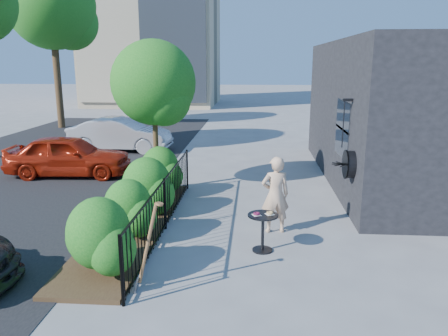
# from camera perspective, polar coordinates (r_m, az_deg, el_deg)

# --- Properties ---
(ground) EXTENTS (120.00, 120.00, 0.00)m
(ground) POSITION_cam_1_polar(r_m,az_deg,el_deg) (9.18, 1.68, -8.18)
(ground) COLOR gray
(ground) RESTS_ON ground
(shop_building) EXTENTS (6.22, 9.00, 4.00)m
(shop_building) POSITION_cam_1_polar(r_m,az_deg,el_deg) (14.06, 25.78, 6.55)
(shop_building) COLOR black
(shop_building) RESTS_ON ground
(fence) EXTENTS (0.05, 6.05, 1.10)m
(fence) POSITION_cam_1_polar(r_m,az_deg,el_deg) (9.17, -7.73, -4.60)
(fence) COLOR black
(fence) RESTS_ON ground
(planting_bed) EXTENTS (1.30, 6.00, 0.08)m
(planting_bed) POSITION_cam_1_polar(r_m,az_deg,el_deg) (9.51, -11.80, -7.43)
(planting_bed) COLOR #382616
(planting_bed) RESTS_ON ground
(shrubs) EXTENTS (1.10, 5.60, 1.24)m
(shrubs) POSITION_cam_1_polar(r_m,az_deg,el_deg) (9.36, -11.24, -3.47)
(shrubs) COLOR #166118
(shrubs) RESTS_ON ground
(patio_tree) EXTENTS (2.20, 2.20, 3.94)m
(patio_tree) POSITION_cam_1_polar(r_m,az_deg,el_deg) (11.58, -8.90, 10.29)
(patio_tree) COLOR #3F2B19
(patio_tree) RESTS_ON ground
(street_tree_far) EXTENTS (4.40, 4.40, 8.28)m
(street_tree_far) POSITION_cam_1_polar(r_m,az_deg,el_deg) (24.84, -21.49, 18.56)
(street_tree_far) COLOR #3F2B19
(street_tree_far) RESTS_ON ground
(cafe_table) EXTENTS (0.56, 0.56, 0.76)m
(cafe_table) POSITION_cam_1_polar(r_m,az_deg,el_deg) (8.10, 5.10, -7.54)
(cafe_table) COLOR black
(cafe_table) RESTS_ON ground
(woman) EXTENTS (0.64, 0.48, 1.59)m
(woman) POSITION_cam_1_polar(r_m,az_deg,el_deg) (8.93, 6.72, -3.50)
(woman) COLOR #D6AC8A
(woman) RESTS_ON ground
(shovel) EXTENTS (0.49, 0.19, 1.47)m
(shovel) POSITION_cam_1_polar(r_m,az_deg,el_deg) (6.76, -10.19, -10.76)
(shovel) COLOR brown
(shovel) RESTS_ON ground
(car_red) EXTENTS (3.79, 1.72, 1.26)m
(car_red) POSITION_cam_1_polar(r_m,az_deg,el_deg) (14.18, -19.63, 1.54)
(car_red) COLOR #AB220E
(car_red) RESTS_ON ground
(car_silver) EXTENTS (4.02, 1.57, 1.30)m
(car_silver) POSITION_cam_1_polar(r_m,az_deg,el_deg) (17.66, -13.40, 4.30)
(car_silver) COLOR #BABAC0
(car_silver) RESTS_ON ground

